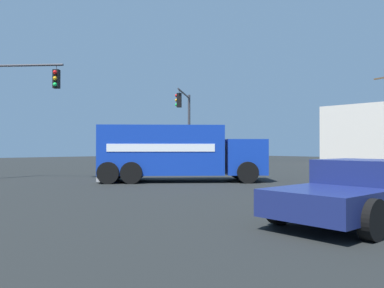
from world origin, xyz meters
The scene contains 5 objects.
ground_plane centered at (0.00, 0.00, 0.00)m, with size 100.00×100.00×0.00m, color black.
delivery_truck centered at (0.48, -0.43, 1.43)m, with size 7.05×7.71×2.71m.
traffic_light_primary centered at (-6.15, -6.17, 4.08)m, with size 3.29×3.03×5.98m.
traffic_light_secondary centered at (-6.73, 6.62, 3.87)m, with size 3.32×4.00×5.80m.
pickup_navy centered at (11.20, -4.06, 0.73)m, with size 2.38×5.26×1.38m.
Camera 1 is at (15.10, -12.97, 1.67)m, focal length 36.84 mm.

